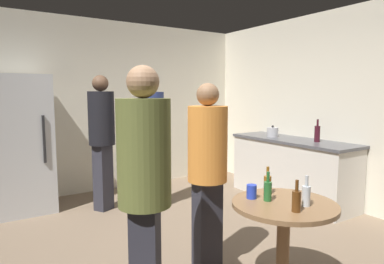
# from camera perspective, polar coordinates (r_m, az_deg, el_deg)

# --- Properties ---
(ground_plane) EXTENTS (5.20, 5.20, 0.10)m
(ground_plane) POSITION_cam_1_polar(r_m,az_deg,el_deg) (3.53, -2.00, -20.73)
(ground_plane) COLOR #7A6651
(wall_back) EXTENTS (5.32, 0.06, 2.70)m
(wall_back) POSITION_cam_1_polar(r_m,az_deg,el_deg) (5.56, -16.18, 4.10)
(wall_back) COLOR silver
(wall_back) RESTS_ON ground_plane
(wall_side_right) EXTENTS (0.06, 5.20, 2.70)m
(wall_side_right) POSITION_cam_1_polar(r_m,az_deg,el_deg) (5.02, 24.66, 3.51)
(wall_side_right) COLOR silver
(wall_side_right) RESTS_ON ground_plane
(refrigerator) EXTENTS (0.70, 0.68, 1.80)m
(refrigerator) POSITION_cam_1_polar(r_m,az_deg,el_deg) (4.96, -26.58, -1.84)
(refrigerator) COLOR silver
(refrigerator) RESTS_ON ground_plane
(kitchen_counter) EXTENTS (0.64, 1.93, 0.90)m
(kitchen_counter) POSITION_cam_1_polar(r_m,az_deg,el_deg) (5.22, 16.39, -6.02)
(kitchen_counter) COLOR beige
(kitchen_counter) RESTS_ON ground_plane
(kettle) EXTENTS (0.24, 0.17, 0.18)m
(kettle) POSITION_cam_1_polar(r_m,az_deg,el_deg) (5.33, 13.39, -0.00)
(kettle) COLOR #B2B2B7
(kettle) RESTS_ON kitchen_counter
(wine_bottle_on_counter) EXTENTS (0.08, 0.08, 0.31)m
(wine_bottle_on_counter) POSITION_cam_1_polar(r_m,az_deg,el_deg) (4.94, 20.28, -0.20)
(wine_bottle_on_counter) COLOR #3F141E
(wine_bottle_on_counter) RESTS_ON kitchen_counter
(foreground_table) EXTENTS (0.80, 0.80, 0.73)m
(foreground_table) POSITION_cam_1_polar(r_m,az_deg,el_deg) (2.78, 15.18, -13.42)
(foreground_table) COLOR olive
(foreground_table) RESTS_ON ground_plane
(beer_bottle_amber) EXTENTS (0.06, 0.06, 0.23)m
(beer_bottle_amber) POSITION_cam_1_polar(r_m,az_deg,el_deg) (2.91, 12.56, -8.52)
(beer_bottle_amber) COLOR #8C5919
(beer_bottle_amber) RESTS_ON foreground_table
(beer_bottle_brown) EXTENTS (0.06, 0.06, 0.23)m
(beer_bottle_brown) POSITION_cam_1_polar(r_m,az_deg,el_deg) (2.54, 17.12, -10.89)
(beer_bottle_brown) COLOR #593314
(beer_bottle_brown) RESTS_ON foreground_table
(beer_bottle_green) EXTENTS (0.06, 0.06, 0.23)m
(beer_bottle_green) POSITION_cam_1_polar(r_m,az_deg,el_deg) (2.73, 12.61, -9.53)
(beer_bottle_green) COLOR #26662D
(beer_bottle_green) RESTS_ON foreground_table
(beer_bottle_clear) EXTENTS (0.06, 0.06, 0.23)m
(beer_bottle_clear) POSITION_cam_1_polar(r_m,az_deg,el_deg) (2.69, 18.62, -10.00)
(beer_bottle_clear) COLOR silver
(beer_bottle_clear) RESTS_ON foreground_table
(plastic_cup_blue) EXTENTS (0.08, 0.08, 0.11)m
(plastic_cup_blue) POSITION_cam_1_polar(r_m,az_deg,el_deg) (2.77, 9.97, -9.82)
(plastic_cup_blue) COLOR blue
(plastic_cup_blue) RESTS_ON foreground_table
(person_in_orange_shirt) EXTENTS (0.36, 0.36, 1.65)m
(person_in_orange_shirt) POSITION_cam_1_polar(r_m,az_deg,el_deg) (2.93, 2.61, -5.32)
(person_in_orange_shirt) COLOR #2D2D38
(person_in_orange_shirt) RESTS_ON ground_plane
(person_in_olive_shirt) EXTENTS (0.48, 0.48, 1.74)m
(person_in_olive_shirt) POSITION_cam_1_polar(r_m,az_deg,el_deg) (2.19, -8.00, -8.02)
(person_in_olive_shirt) COLOR #2D2D38
(person_in_olive_shirt) RESTS_ON ground_plane
(person_in_navy_shirt) EXTENTS (0.44, 0.44, 1.79)m
(person_in_navy_shirt) POSITION_cam_1_polar(r_m,az_deg,el_deg) (4.57, -6.82, 0.09)
(person_in_navy_shirt) COLOR #2D2D38
(person_in_navy_shirt) RESTS_ON ground_plane
(person_in_black_shirt) EXTENTS (0.46, 0.46, 1.80)m
(person_in_black_shirt) POSITION_cam_1_polar(r_m,az_deg,el_deg) (4.63, -14.91, 0.05)
(person_in_black_shirt) COLOR #2D2D38
(person_in_black_shirt) RESTS_ON ground_plane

